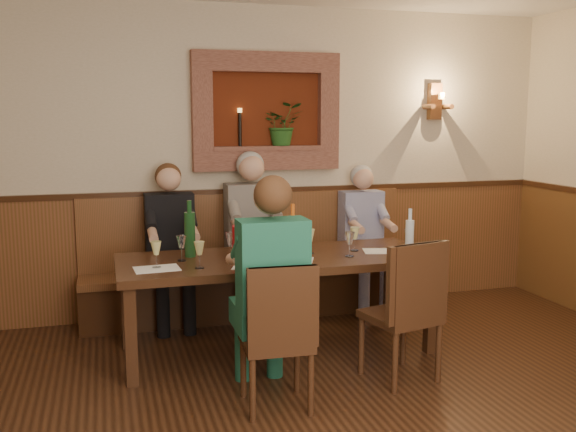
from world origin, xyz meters
name	(u,v)px	position (x,y,z in m)	size (l,w,h in m)	color
room_shell	(381,99)	(0.00, 0.00, 1.89)	(6.04, 6.04, 2.82)	beige
wainscoting	(375,366)	(0.00, 0.00, 0.59)	(6.02, 6.02, 1.15)	brown
wall_niche	(271,117)	(0.24, 2.94, 1.81)	(1.36, 0.30, 1.06)	#561E0C
wall_sconce	(436,102)	(1.90, 2.93, 1.94)	(0.25, 0.20, 0.35)	brown
dining_table	(277,266)	(0.00, 1.85, 0.68)	(2.40, 0.90, 0.75)	black
bench	(250,280)	(0.00, 2.79, 0.33)	(3.00, 0.45, 1.11)	#381E0F
chair_near_left	(277,365)	(-0.27, 0.89, 0.27)	(0.44, 0.44, 0.95)	black
chair_near_right	(402,339)	(0.68, 1.08, 0.29)	(0.53, 0.53, 0.99)	black
person_bench_left	(172,260)	(-0.72, 2.69, 0.58)	(0.41, 0.51, 1.41)	black
person_bench_mid	(254,250)	(0.01, 2.69, 0.63)	(0.45, 0.56, 1.50)	#57514F
person_bench_right	(364,251)	(1.07, 2.69, 0.56)	(0.39, 0.48, 1.36)	navy
person_chair_front	(269,306)	(-0.26, 1.07, 0.60)	(0.43, 0.53, 1.46)	#195657
spittoon_bucket	(246,242)	(-0.23, 1.87, 0.87)	(0.21, 0.21, 0.24)	red
wine_bottle_green_a	(293,234)	(0.12, 1.84, 0.92)	(0.09, 0.09, 0.40)	#19471E
wine_bottle_green_b	(190,233)	(-0.64, 2.03, 0.93)	(0.09, 0.09, 0.43)	#19471E
water_bottle	(410,236)	(0.99, 1.62, 0.90)	(0.08, 0.08, 0.36)	silver
tasting_sheet_a	(157,269)	(-0.92, 1.69, 0.75)	(0.31, 0.22, 0.00)	white
tasting_sheet_b	(292,260)	(0.07, 1.69, 0.75)	(0.31, 0.22, 0.00)	white
tasting_sheet_c	(382,251)	(0.85, 1.80, 0.75)	(0.29, 0.21, 0.00)	white
tasting_sheet_d	(255,266)	(-0.24, 1.57, 0.75)	(0.31, 0.22, 0.00)	white
wine_glass_0	(355,239)	(0.64, 1.88, 0.85)	(0.08, 0.08, 0.19)	#D1CC7D
wine_glass_1	(156,255)	(-0.92, 1.72, 0.85)	(0.08, 0.08, 0.19)	#D1CC7D
wine_glass_2	(230,245)	(-0.35, 1.91, 0.85)	(0.08, 0.08, 0.19)	white
wine_glass_3	(267,250)	(-0.13, 1.66, 0.85)	(0.08, 0.08, 0.19)	#D1CC7D
wine_glass_4	(182,248)	(-0.72, 1.90, 0.85)	(0.08, 0.08, 0.19)	white
wine_glass_5	(199,255)	(-0.63, 1.63, 0.85)	(0.08, 0.08, 0.19)	#D1CC7D
wine_glass_6	(310,241)	(0.28, 1.89, 0.85)	(0.08, 0.08, 0.19)	#D1CC7D
wine_glass_7	(350,244)	(0.53, 1.68, 0.85)	(0.08, 0.08, 0.19)	white
wine_glass_8	(409,241)	(1.03, 1.69, 0.85)	(0.08, 0.08, 0.19)	white
wine_glass_9	(264,253)	(-0.17, 1.57, 0.85)	(0.08, 0.08, 0.19)	#D1CC7D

